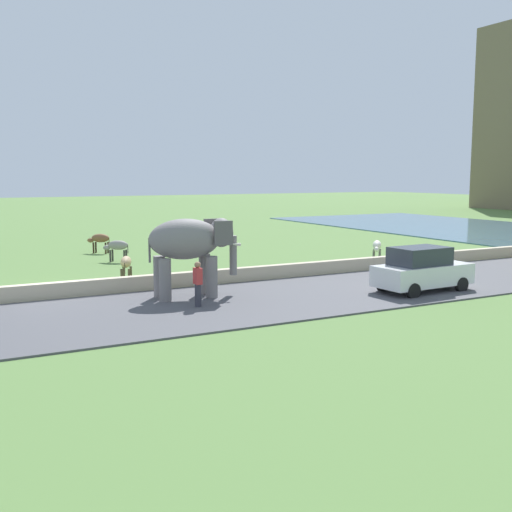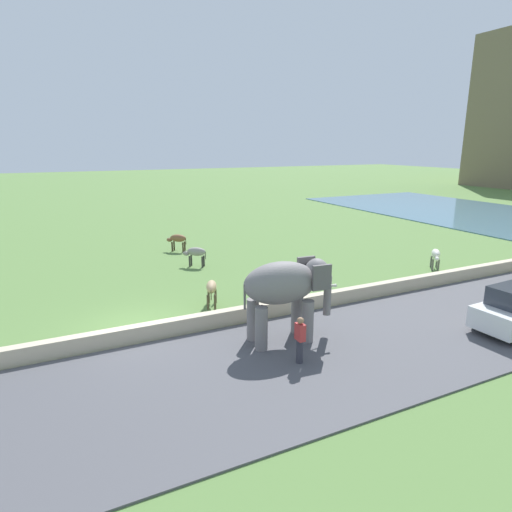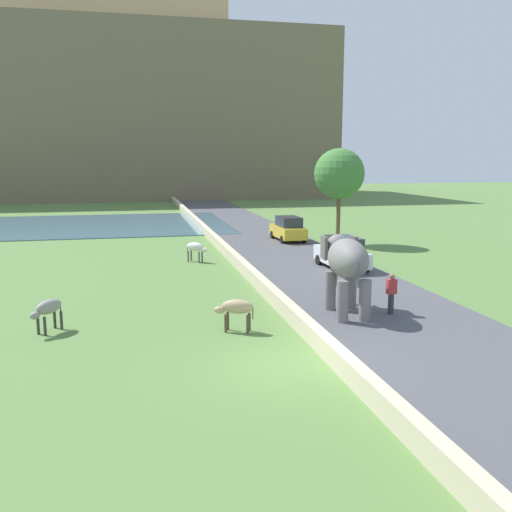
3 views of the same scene
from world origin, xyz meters
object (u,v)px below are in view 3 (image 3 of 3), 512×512
(cow_grey, at_px, (48,309))
(car_yellow, at_px, (288,229))
(person_beside_elephant, at_px, (391,293))
(elephant, at_px, (346,263))
(cow_white, at_px, (196,248))
(car_white, at_px, (342,253))
(cow_tan, at_px, (236,308))

(cow_grey, bearing_deg, car_yellow, 53.62)
(person_beside_elephant, bearing_deg, cow_grey, 177.22)
(elephant, bearing_deg, cow_white, 109.50)
(elephant, relative_size, cow_grey, 2.69)
(car_yellow, xyz_separation_m, car_white, (0.00, -10.70, 0.00))
(cow_tan, bearing_deg, cow_grey, 168.06)
(elephant, relative_size, car_yellow, 0.87)
(person_beside_elephant, height_order, car_white, car_white)
(car_yellow, distance_m, car_white, 10.70)
(car_white, bearing_deg, cow_grey, -149.42)
(person_beside_elephant, relative_size, cow_tan, 1.16)
(person_beside_elephant, relative_size, cow_white, 1.29)
(cow_white, bearing_deg, person_beside_elephant, -64.60)
(car_yellow, bearing_deg, car_white, -89.99)
(cow_tan, xyz_separation_m, cow_grey, (-6.34, 1.34, 0.00))
(elephant, distance_m, car_yellow, 19.39)
(car_yellow, xyz_separation_m, cow_tan, (-7.61, -20.28, -0.06))
(car_yellow, distance_m, cow_white, 10.12)
(car_yellow, bearing_deg, person_beside_elephant, -94.20)
(car_yellow, bearing_deg, cow_grey, -126.38)
(cow_tan, bearing_deg, elephant, 14.75)
(elephant, relative_size, cow_tan, 2.50)
(car_white, bearing_deg, person_beside_elephant, -99.23)
(cow_tan, relative_size, cow_grey, 1.08)
(elephant, distance_m, cow_white, 13.08)
(person_beside_elephant, xyz_separation_m, cow_white, (-6.04, 12.73, -0.04))
(elephant, relative_size, car_white, 0.87)
(car_yellow, bearing_deg, elephant, -99.31)
(car_white, relative_size, cow_white, 3.23)
(person_beside_elephant, distance_m, cow_tan, 6.21)
(person_beside_elephant, height_order, cow_tan, person_beside_elephant)
(elephant, relative_size, person_beside_elephant, 2.16)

